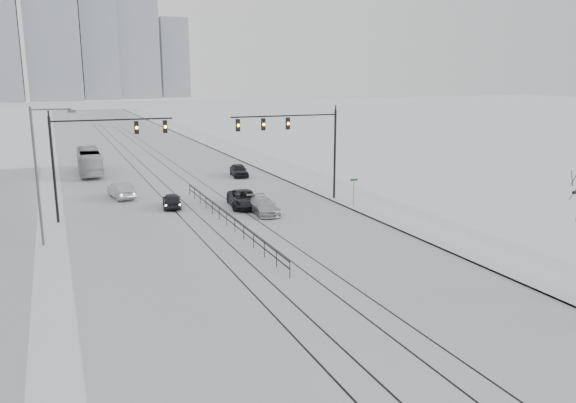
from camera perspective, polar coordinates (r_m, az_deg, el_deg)
The scene contains 16 objects.
road at distance 70.53m, azimuth -13.25°, elevation 3.45°, with size 22.00×260.00×0.02m, color silver.
sidewalk_east at distance 73.90m, azimuth -2.87°, elevation 4.23°, with size 5.00×260.00×0.16m, color silver.
curb at distance 73.12m, azimuth -4.68°, elevation 4.10°, with size 0.10×260.00×0.12m, color gray.
tram_rails at distance 51.22m, azimuth -9.44°, elevation 0.25°, with size 5.30×180.00×0.01m.
skyline at distance 283.56m, azimuth -20.19°, elevation 15.89°, with size 96.00×48.00×72.00m.
traffic_mast_ne at distance 48.17m, azimuth 1.26°, elevation 6.56°, with size 9.60×0.37×8.00m.
traffic_mast_nw at distance 45.16m, azimuth -19.10°, elevation 5.23°, with size 9.10×0.37×8.00m.
street_light_west at distance 39.18m, azimuth -23.80°, elevation 3.28°, with size 2.73×0.25×9.00m.
median_fence at distance 41.69m, azimuth -6.25°, elevation -1.79°, with size 0.06×24.00×1.00m.
street_sign at distance 47.78m, azimuth 6.70°, elevation 1.38°, with size 0.70×0.06×2.40m.
sedan_sb_inner at distance 48.14m, azimuth -11.71°, elevation 0.10°, with size 1.49×3.71×1.26m, color black.
sedan_sb_outer at distance 53.03m, azimuth -16.59°, elevation 1.08°, with size 1.52×4.35×1.43m, color #A6AAAE.
sedan_nb_front at distance 47.53m, azimuth -4.52°, elevation 0.26°, with size 2.32×5.03×1.40m, color black.
sedan_nb_right at distance 45.06m, azimuth -2.52°, elevation -0.48°, with size 1.79×4.41×1.28m, color #B4B7BC.
sedan_nb_far at distance 62.17m, azimuth -5.01°, elevation 3.17°, with size 1.63×4.04×1.38m, color black.
box_truck at distance 67.34m, azimuth -19.52°, elevation 3.85°, with size 2.38×10.17×2.83m, color #BCBDC0.
Camera 1 is at (-11.34, -8.77, 10.85)m, focal length 35.00 mm.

